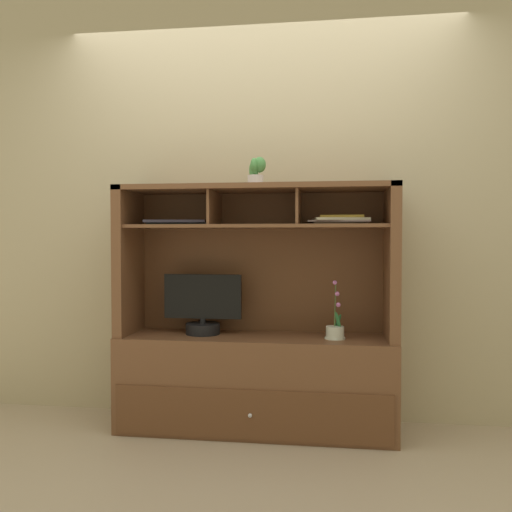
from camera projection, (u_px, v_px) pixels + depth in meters
floor_plane at (256, 431)px, 3.21m from camera, size 6.00×6.00×0.02m
back_wall at (261, 198)px, 3.42m from camera, size 6.00×0.02×2.80m
media_console at (256, 354)px, 3.20m from camera, size 1.63×0.48×1.46m
tv_monitor at (203, 309)px, 3.25m from camera, size 0.47×0.21×0.36m
potted_orchid at (335, 331)px, 3.09m from camera, size 0.12×0.12×0.34m
magazine_stack_left at (178, 223)px, 3.25m from camera, size 0.40×0.31×0.03m
magazine_stack_centre at (340, 220)px, 3.14m from camera, size 0.36×0.31×0.05m
potted_succulent at (256, 172)px, 3.14m from camera, size 0.11×0.11×0.17m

